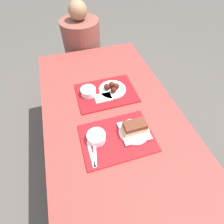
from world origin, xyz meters
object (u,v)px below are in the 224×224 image
(bowl_coleslaw_far, at_px, (88,91))
(wings_plate_far, at_px, (112,88))
(tray_far, at_px, (106,93))
(person_seated_across, at_px, (82,42))
(brisket_sandwich_plate, at_px, (134,129))
(tray_near, at_px, (117,138))
(bowl_coleslaw_near, at_px, (96,137))

(bowl_coleslaw_far, bearing_deg, wings_plate_far, -2.94)
(tray_far, height_order, wings_plate_far, wings_plate_far)
(tray_far, bearing_deg, bowl_coleslaw_far, 170.28)
(bowl_coleslaw_far, height_order, person_seated_across, person_seated_across)
(brisket_sandwich_plate, relative_size, person_seated_across, 0.29)
(tray_near, relative_size, tray_far, 1.00)
(tray_near, height_order, person_seated_across, person_seated_across)
(tray_far, relative_size, bowl_coleslaw_near, 3.90)
(person_seated_across, bearing_deg, wings_plate_far, -84.77)
(brisket_sandwich_plate, distance_m, person_seated_across, 1.28)
(brisket_sandwich_plate, height_order, bowl_coleslaw_far, brisket_sandwich_plate)
(tray_far, xyz_separation_m, bowl_coleslaw_far, (-0.13, 0.02, 0.03))
(bowl_coleslaw_near, height_order, brisket_sandwich_plate, brisket_sandwich_plate)
(brisket_sandwich_plate, bearing_deg, tray_near, -175.59)
(brisket_sandwich_plate, distance_m, bowl_coleslaw_far, 0.46)
(tray_near, relative_size, person_seated_across, 0.65)
(person_seated_across, bearing_deg, tray_near, -90.69)
(tray_far, distance_m, bowl_coleslaw_near, 0.42)
(tray_near, relative_size, bowl_coleslaw_near, 3.90)
(tray_near, height_order, bowl_coleslaw_far, bowl_coleslaw_far)
(tray_near, height_order, bowl_coleslaw_near, bowl_coleslaw_near)
(tray_far, xyz_separation_m, wings_plate_far, (0.05, 0.01, 0.03))
(bowl_coleslaw_near, bearing_deg, person_seated_across, 83.65)
(tray_near, distance_m, person_seated_across, 1.28)
(bowl_coleslaw_near, distance_m, person_seated_across, 1.27)
(bowl_coleslaw_near, xyz_separation_m, bowl_coleslaw_far, (0.04, 0.40, 0.00))
(wings_plate_far, xyz_separation_m, person_seated_across, (-0.08, 0.87, -0.06))
(tray_far, relative_size, person_seated_across, 0.65)
(tray_near, distance_m, wings_plate_far, 0.43)
(bowl_coleslaw_far, distance_m, wings_plate_far, 0.18)
(person_seated_across, bearing_deg, bowl_coleslaw_near, -96.35)
(bowl_coleslaw_far, bearing_deg, tray_near, -78.22)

